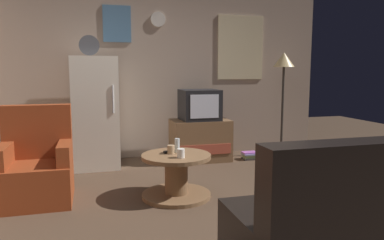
{
  "coord_description": "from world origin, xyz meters",
  "views": [
    {
      "loc": [
        -1.0,
        -3.12,
        1.31
      ],
      "look_at": [
        0.1,
        0.9,
        0.75
      ],
      "focal_mm": 34.26,
      "sensor_mm": 36.0,
      "label": 1
    }
  ],
  "objects": [
    {
      "name": "ground_plane",
      "position": [
        0.0,
        0.0,
        0.0
      ],
      "size": [
        12.0,
        12.0,
        0.0
      ],
      "primitive_type": "plane",
      "color": "#4C3828"
    },
    {
      "name": "wall_with_art",
      "position": [
        0.01,
        2.45,
        1.37
      ],
      "size": [
        5.2,
        0.12,
        2.74
      ],
      "color": "tan",
      "rests_on": "ground_plane"
    },
    {
      "name": "fridge",
      "position": [
        -0.96,
        1.98,
        0.75
      ],
      "size": [
        0.6,
        0.62,
        1.77
      ],
      "color": "silver",
      "rests_on": "ground_plane"
    },
    {
      "name": "tv_stand",
      "position": [
        0.51,
        1.95,
        0.3
      ],
      "size": [
        0.84,
        0.53,
        0.6
      ],
      "color": "brown",
      "rests_on": "ground_plane"
    },
    {
      "name": "crt_tv",
      "position": [
        0.5,
        1.95,
        0.82
      ],
      "size": [
        0.54,
        0.51,
        0.44
      ],
      "color": "black",
      "rests_on": "tv_stand"
    },
    {
      "name": "standing_lamp",
      "position": [
        1.82,
        1.92,
        1.36
      ],
      "size": [
        0.32,
        0.32,
        1.59
      ],
      "color": "#332D28",
      "rests_on": "ground_plane"
    },
    {
      "name": "coffee_table",
      "position": [
        -0.18,
        0.49,
        0.23
      ],
      "size": [
        0.72,
        0.72,
        0.45
      ],
      "color": "brown",
      "rests_on": "ground_plane"
    },
    {
      "name": "wine_glass",
      "position": [
        -0.15,
        0.58,
        0.53
      ],
      "size": [
        0.05,
        0.05,
        0.15
      ],
      "primitive_type": "cylinder",
      "color": "silver",
      "rests_on": "coffee_table"
    },
    {
      "name": "mug_ceramic_white",
      "position": [
        -0.17,
        0.34,
        0.5
      ],
      "size": [
        0.08,
        0.08,
        0.09
      ],
      "primitive_type": "cylinder",
      "color": "silver",
      "rests_on": "coffee_table"
    },
    {
      "name": "mug_ceramic_tan",
      "position": [
        -0.23,
        0.54,
        0.5
      ],
      "size": [
        0.08,
        0.08,
        0.09
      ],
      "primitive_type": "cylinder",
      "color": "tan",
      "rests_on": "coffee_table"
    },
    {
      "name": "remote_control",
      "position": [
        -0.22,
        0.59,
        0.46
      ],
      "size": [
        0.16,
        0.07,
        0.02
      ],
      "primitive_type": "cube",
      "rotation": [
        0.0,
        0.0,
        0.19
      ],
      "color": "black",
      "rests_on": "coffee_table"
    },
    {
      "name": "armchair",
      "position": [
        -1.57,
        0.77,
        0.34
      ],
      "size": [
        0.68,
        0.68,
        0.96
      ],
      "color": "maroon",
      "rests_on": "ground_plane"
    },
    {
      "name": "couch",
      "position": [
        0.7,
        -1.2,
        0.31
      ],
      "size": [
        1.7,
        0.8,
        0.92
      ],
      "color": "black",
      "rests_on": "ground_plane"
    },
    {
      "name": "book_stack",
      "position": [
        1.24,
        1.8,
        0.06
      ],
      "size": [
        0.21,
        0.18,
        0.11
      ],
      "color": "#3F3633",
      "rests_on": "ground_plane"
    }
  ]
}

